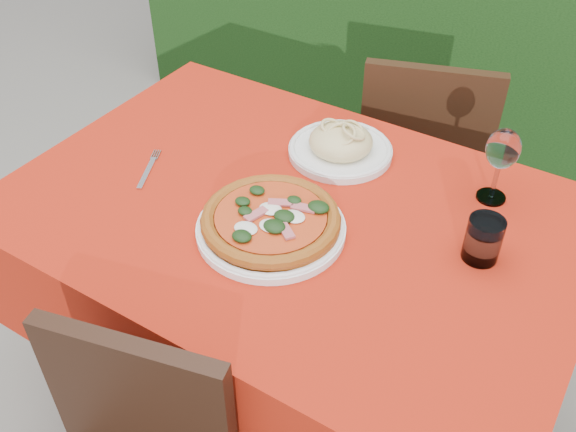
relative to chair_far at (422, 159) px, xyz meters
The scene contains 8 objects.
ground 0.85m from the chair_far, 94.08° to the right, with size 60.00×60.00×0.00m, color slate.
dining_table 0.71m from the chair_far, 94.08° to the right, with size 1.26×0.86×0.75m.
chair_far is the anchor object (origin of this frame).
pizza_plate 0.84m from the chair_far, 93.25° to the right, with size 0.31×0.31×0.06m.
pasta_plate 0.54m from the chair_far, 97.36° to the right, with size 0.25×0.25×0.07m.
water_glass 0.78m from the chair_far, 60.76° to the right, with size 0.07×0.07×0.10m.
wine_glass 0.66m from the chair_far, 54.22° to the right, with size 0.07×0.07×0.18m.
fork 0.91m from the chair_far, 117.78° to the right, with size 0.02×0.17×0.00m, color silver.
Camera 1 is at (0.57, -0.93, 1.64)m, focal length 40.00 mm.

